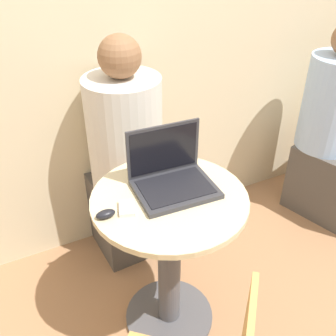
{
  "coord_description": "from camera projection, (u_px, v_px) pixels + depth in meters",
  "views": [
    {
      "loc": [
        -0.55,
        -1.09,
        1.7
      ],
      "look_at": [
        0.02,
        0.05,
        0.85
      ],
      "focal_mm": 42.0,
      "sensor_mm": 36.0,
      "label": 1
    }
  ],
  "objects": [
    {
      "name": "back_wall",
      "position": [
        96.0,
        12.0,
        1.8
      ],
      "size": [
        7.0,
        0.05,
        2.6
      ],
      "color": "beige",
      "rests_on": "ground_plane"
    },
    {
      "name": "person_background",
      "position": [
        333.0,
        142.0,
        2.4
      ],
      "size": [
        0.46,
        0.57,
        1.2
      ],
      "color": "#4C4742",
      "rests_on": "ground_plane"
    },
    {
      "name": "laptop",
      "position": [
        171.0,
        176.0,
        1.57
      ],
      "size": [
        0.33,
        0.26,
        0.24
      ],
      "color": "#2D2D33",
      "rests_on": "round_table"
    },
    {
      "name": "person_seated",
      "position": [
        123.0,
        170.0,
        2.11
      ],
      "size": [
        0.38,
        0.58,
        1.25
      ],
      "color": "#4C4742",
      "rests_on": "ground_plane"
    },
    {
      "name": "cell_phone",
      "position": [
        126.0,
        207.0,
        1.47
      ],
      "size": [
        0.08,
        0.1,
        0.02
      ],
      "color": "silver",
      "rests_on": "round_table"
    },
    {
      "name": "ground_plane",
      "position": [
        169.0,
        316.0,
        1.96
      ],
      "size": [
        12.0,
        12.0,
        0.0
      ],
      "primitive_type": "plane",
      "color": "#9E704C"
    },
    {
      "name": "computer_mouse",
      "position": [
        106.0,
        214.0,
        1.43
      ],
      "size": [
        0.07,
        0.04,
        0.03
      ],
      "color": "black",
      "rests_on": "round_table"
    },
    {
      "name": "round_table",
      "position": [
        169.0,
        246.0,
        1.69
      ],
      "size": [
        0.63,
        0.63,
        0.75
      ],
      "color": "#4C4C51",
      "rests_on": "ground_plane"
    }
  ]
}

